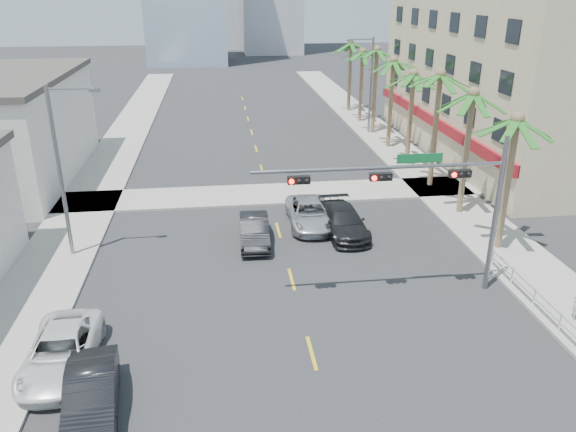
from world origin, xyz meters
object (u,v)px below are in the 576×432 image
(car_parked_mid, at_px, (91,395))
(car_lane_right, at_px, (344,221))
(car_lane_left, at_px, (254,231))
(traffic_signal_mast, at_px, (430,191))
(car_parked_far, at_px, (61,351))
(car_lane_center, at_px, (310,213))

(car_parked_mid, xyz_separation_m, car_lane_right, (11.50, 13.48, 0.00))
(car_lane_left, relative_size, car_lane_right, 0.86)
(car_parked_mid, relative_size, car_lane_right, 0.88)
(traffic_signal_mast, bearing_deg, car_parked_mid, -154.94)
(traffic_signal_mast, height_order, car_parked_far, traffic_signal_mast)
(car_parked_far, height_order, car_lane_left, car_lane_left)
(traffic_signal_mast, distance_m, car_lane_left, 10.66)
(car_lane_left, xyz_separation_m, car_lane_right, (5.20, 0.66, 0.02))
(car_lane_center, distance_m, car_lane_right, 2.29)
(car_parked_far, height_order, car_lane_right, car_lane_right)
(car_lane_right, bearing_deg, car_lane_center, 137.79)
(car_parked_mid, height_order, car_lane_left, car_parked_mid)
(car_parked_far, xyz_separation_m, car_lane_right, (13.10, 10.82, 0.04))
(car_parked_mid, relative_size, car_lane_center, 0.87)
(car_lane_right, bearing_deg, car_parked_mid, -132.54)
(car_parked_mid, bearing_deg, car_parked_far, 113.73)
(car_parked_mid, height_order, car_parked_far, car_parked_mid)
(car_lane_center, bearing_deg, car_lane_right, -39.15)
(car_parked_far, xyz_separation_m, car_lane_center, (11.34, 12.30, 0.02))
(traffic_signal_mast, relative_size, car_parked_mid, 2.39)
(car_parked_mid, xyz_separation_m, car_parked_far, (-1.60, 2.67, -0.04))
(traffic_signal_mast, xyz_separation_m, car_parked_far, (-15.18, -3.69, -4.33))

